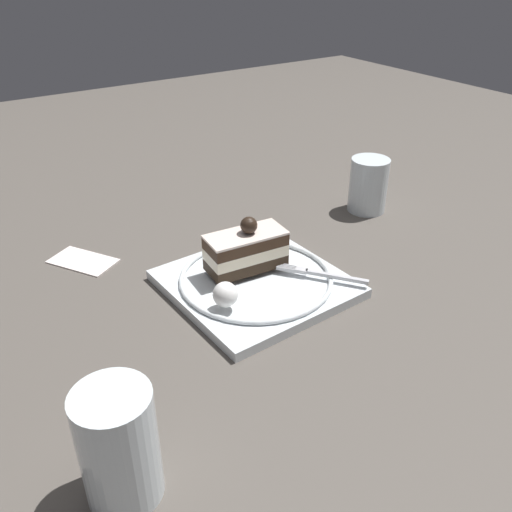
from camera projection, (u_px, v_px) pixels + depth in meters
The scene contains 8 objects.
ground_plane at pixel (267, 279), 0.76m from camera, with size 2.40×2.40×0.00m, color #524C45.
dessert_plate at pixel (256, 282), 0.73m from camera, with size 0.23×0.23×0.02m.
cake_slice at pixel (246, 250), 0.73m from camera, with size 0.11×0.06×0.07m.
whipped_cream_dollop at pixel (225, 294), 0.66m from camera, with size 0.03×0.03×0.03m, color white.
fork at pixel (319, 274), 0.72m from camera, with size 0.08×0.10×0.00m.
drink_glass_near at pixel (120, 451), 0.44m from camera, with size 0.06×0.06×0.11m.
drink_glass_far at pixel (368, 187), 0.92m from camera, with size 0.06×0.06×0.09m.
folded_napkin at pixel (83, 260), 0.79m from camera, with size 0.10×0.05×0.00m, color white.
Camera 1 is at (0.37, 0.52, 0.41)m, focal length 38.26 mm.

